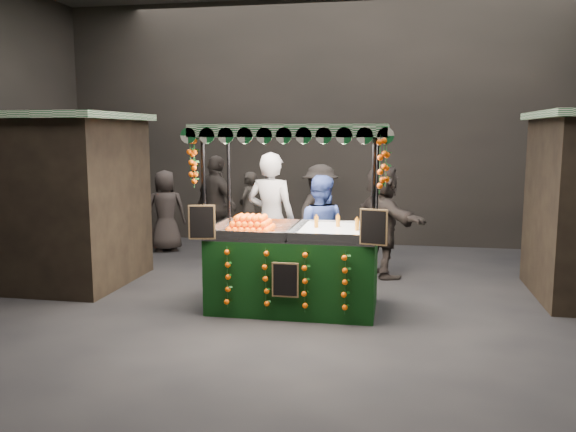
# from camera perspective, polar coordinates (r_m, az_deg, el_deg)

# --- Properties ---
(ground) EXTENTS (12.00, 12.00, 0.00)m
(ground) POSITION_cam_1_polar(r_m,az_deg,el_deg) (7.55, 2.24, -9.65)
(ground) COLOR black
(ground) RESTS_ON ground
(market_hall) EXTENTS (12.10, 10.10, 5.05)m
(market_hall) POSITION_cam_1_polar(r_m,az_deg,el_deg) (7.27, 2.39, 16.63)
(market_hall) COLOR black
(market_hall) RESTS_ON ground
(neighbour_stall_left) EXTENTS (3.00, 2.20, 2.60)m
(neighbour_stall_left) POSITION_cam_1_polar(r_m,az_deg,el_deg) (9.82, -23.10, 1.64)
(neighbour_stall_left) COLOR black
(neighbour_stall_left) RESTS_ON ground
(juice_stall) EXTENTS (2.48, 1.46, 2.41)m
(juice_stall) POSITION_cam_1_polar(r_m,az_deg,el_deg) (7.64, 0.60, -3.62)
(juice_stall) COLOR black
(juice_stall) RESTS_ON ground
(vendor_grey) EXTENTS (0.80, 0.59, 2.03)m
(vendor_grey) POSITION_cam_1_polar(r_m,az_deg,el_deg) (8.76, -1.66, -0.36)
(vendor_grey) COLOR slate
(vendor_grey) RESTS_ON ground
(vendor_blue) EXTENTS (0.86, 0.69, 1.69)m
(vendor_blue) POSITION_cam_1_polar(r_m,az_deg,el_deg) (8.70, 3.06, -1.55)
(vendor_blue) COLOR navy
(vendor_blue) RESTS_ON ground
(shopper_0) EXTENTS (0.68, 0.50, 1.71)m
(shopper_0) POSITION_cam_1_polar(r_m,az_deg,el_deg) (11.77, -16.31, 0.72)
(shopper_0) COLOR #2A2522
(shopper_0) RESTS_ON ground
(shopper_2) EXTENTS (1.17, 1.03, 1.90)m
(shopper_2) POSITION_cam_1_polar(r_m,az_deg,el_deg) (10.90, -6.96, 0.91)
(shopper_2) COLOR #2B2523
(shopper_2) RESTS_ON ground
(shopper_3) EXTENTS (1.13, 1.30, 1.75)m
(shopper_3) POSITION_cam_1_polar(r_m,az_deg,el_deg) (10.50, 3.14, 0.28)
(shopper_3) COLOR #292421
(shopper_3) RESTS_ON ground
(shopper_4) EXTENTS (0.92, 0.79, 1.59)m
(shopper_4) POSITION_cam_1_polar(r_m,az_deg,el_deg) (11.65, -11.85, 0.51)
(shopper_4) COLOR #2A2422
(shopper_4) RESTS_ON ground
(shopper_5) EXTENTS (1.40, 1.70, 1.83)m
(shopper_5) POSITION_cam_1_polar(r_m,az_deg,el_deg) (9.48, 9.19, -0.42)
(shopper_5) COLOR #2C2624
(shopper_5) RESTS_ON ground
(shopper_6) EXTENTS (0.48, 0.62, 1.51)m
(shopper_6) POSITION_cam_1_polar(r_m,az_deg,el_deg) (12.20, -3.86, 0.80)
(shopper_6) COLOR #2D2824
(shopper_6) RESTS_ON ground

